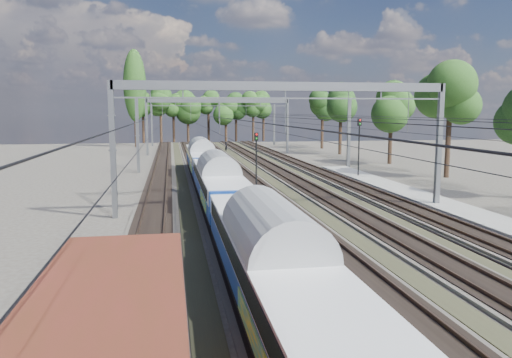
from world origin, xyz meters
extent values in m
cube|color=#47423A|center=(-9.00, 45.00, 0.07)|extent=(3.00, 130.00, 0.15)
cube|color=black|center=(-9.00, 45.00, 0.17)|extent=(2.50, 130.00, 0.06)
cube|color=#473326|center=(-9.72, 45.00, 0.27)|extent=(0.08, 130.00, 0.14)
cube|color=#473326|center=(-8.28, 45.00, 0.27)|extent=(0.08, 130.00, 0.14)
cube|color=#47423A|center=(-4.50, 45.00, 0.07)|extent=(3.00, 130.00, 0.15)
cube|color=black|center=(-4.50, 45.00, 0.17)|extent=(2.50, 130.00, 0.06)
cube|color=#473326|center=(-5.22, 45.00, 0.27)|extent=(0.08, 130.00, 0.14)
cube|color=#473326|center=(-3.78, 45.00, 0.27)|extent=(0.08, 130.00, 0.14)
cube|color=#47423A|center=(0.00, 45.00, 0.07)|extent=(3.00, 130.00, 0.15)
cube|color=black|center=(0.00, 45.00, 0.17)|extent=(2.50, 130.00, 0.06)
cube|color=#473326|center=(-0.72, 45.00, 0.27)|extent=(0.08, 130.00, 0.14)
cube|color=#473326|center=(0.72, 45.00, 0.27)|extent=(0.08, 130.00, 0.14)
cube|color=#47423A|center=(4.50, 45.00, 0.07)|extent=(3.00, 130.00, 0.15)
cube|color=black|center=(4.50, 45.00, 0.17)|extent=(2.50, 130.00, 0.06)
cube|color=#473326|center=(3.78, 45.00, 0.27)|extent=(0.08, 130.00, 0.14)
cube|color=#473326|center=(5.22, 45.00, 0.27)|extent=(0.08, 130.00, 0.14)
cube|color=#47423A|center=(9.00, 45.00, 0.07)|extent=(3.00, 130.00, 0.15)
cube|color=black|center=(9.00, 45.00, 0.17)|extent=(2.50, 130.00, 0.06)
cube|color=#473326|center=(8.28, 45.00, 0.27)|extent=(0.08, 130.00, 0.14)
cube|color=#473326|center=(9.72, 45.00, 0.27)|extent=(0.08, 130.00, 0.14)
cube|color=#373224|center=(-6.75, 45.00, 0.03)|extent=(1.10, 130.00, 0.05)
cube|color=#373224|center=(-2.25, 45.00, 0.03)|extent=(1.10, 130.00, 0.05)
cube|color=#373224|center=(2.25, 45.00, 0.03)|extent=(1.10, 130.00, 0.05)
cube|color=#373224|center=(6.75, 45.00, 0.03)|extent=(1.10, 130.00, 0.05)
cube|color=slate|center=(-11.50, 30.00, 4.50)|extent=(0.35, 0.35, 9.00)
cube|color=slate|center=(11.50, 30.00, 4.50)|extent=(0.35, 0.35, 9.00)
cube|color=slate|center=(0.00, 30.00, 8.70)|extent=(23.00, 0.35, 0.60)
cube|color=slate|center=(-11.50, 78.00, 4.50)|extent=(0.35, 0.35, 9.00)
cube|color=slate|center=(11.50, 78.00, 4.50)|extent=(0.35, 0.35, 9.00)
cube|color=slate|center=(0.00, 78.00, 8.70)|extent=(23.00, 0.35, 0.60)
cube|color=slate|center=(-11.50, 55.00, 4.25)|extent=(0.35, 0.35, 8.50)
cube|color=slate|center=(-11.50, 100.00, 4.25)|extent=(0.35, 0.35, 8.50)
cube|color=slate|center=(13.80, 55.00, 4.25)|extent=(0.35, 0.35, 8.50)
cube|color=slate|center=(13.80, 100.00, 4.25)|extent=(0.35, 0.35, 8.50)
cylinder|color=black|center=(-9.00, 45.00, 5.50)|extent=(0.03, 130.00, 0.03)
cylinder|color=black|center=(-9.00, 45.00, 6.60)|extent=(0.03, 130.00, 0.03)
cylinder|color=black|center=(-4.50, 45.00, 5.50)|extent=(0.03, 130.00, 0.03)
cylinder|color=black|center=(-4.50, 45.00, 6.60)|extent=(0.03, 130.00, 0.03)
cylinder|color=black|center=(0.00, 45.00, 5.50)|extent=(0.03, 130.00, 0.03)
cylinder|color=black|center=(0.00, 45.00, 6.60)|extent=(0.03, 130.00, 0.03)
cylinder|color=black|center=(4.50, 45.00, 5.50)|extent=(0.03, 130.00, 0.03)
cylinder|color=black|center=(4.50, 45.00, 6.60)|extent=(0.03, 130.00, 0.03)
cylinder|color=black|center=(9.00, 45.00, 5.50)|extent=(0.03, 130.00, 0.03)
cylinder|color=black|center=(9.00, 45.00, 6.60)|extent=(0.03, 130.00, 0.03)
cylinder|color=black|center=(-13.74, 110.41, 3.57)|extent=(0.56, 0.56, 7.13)
sphere|color=#183C15|center=(-13.74, 110.41, 9.27)|extent=(3.90, 3.90, 3.90)
cylinder|color=black|center=(-9.88, 111.77, 2.81)|extent=(0.56, 0.56, 5.63)
sphere|color=#183C15|center=(-9.88, 111.77, 7.31)|extent=(5.39, 5.39, 5.39)
cylinder|color=black|center=(-7.56, 111.53, 3.10)|extent=(0.56, 0.56, 6.20)
sphere|color=#183C15|center=(-7.56, 111.53, 8.06)|extent=(4.64, 4.64, 4.64)
cylinder|color=black|center=(-3.52, 111.95, 3.58)|extent=(0.56, 0.56, 7.16)
sphere|color=#183C15|center=(-3.52, 111.95, 9.31)|extent=(3.85, 3.85, 3.85)
cylinder|color=black|center=(1.09, 112.78, 3.50)|extent=(0.56, 0.56, 6.99)
sphere|color=#183C15|center=(1.09, 112.78, 9.09)|extent=(4.22, 4.22, 4.22)
cylinder|color=black|center=(4.23, 111.06, 3.19)|extent=(0.56, 0.56, 6.38)
sphere|color=#183C15|center=(4.23, 111.06, 8.29)|extent=(4.20, 4.20, 4.20)
cylinder|color=black|center=(7.56, 112.32, 3.28)|extent=(0.56, 0.56, 6.57)
sphere|color=#183C15|center=(7.56, 112.32, 8.54)|extent=(4.73, 4.73, 4.73)
cylinder|color=black|center=(10.94, 112.18, 3.39)|extent=(0.56, 0.56, 6.79)
sphere|color=#183C15|center=(10.94, 112.18, 8.83)|extent=(4.07, 4.07, 4.07)
cylinder|color=black|center=(15.14, 111.43, 2.76)|extent=(0.56, 0.56, 5.51)
sphere|color=#183C15|center=(15.14, 111.43, 7.17)|extent=(4.18, 4.18, 4.18)
cylinder|color=black|center=(21.24, 45.54, 3.26)|extent=(0.56, 0.56, 6.52)
sphere|color=#183C15|center=(21.24, 45.54, 8.48)|extent=(4.19, 4.19, 4.19)
cylinder|color=black|center=(21.44, 60.56, 3.22)|extent=(0.56, 0.56, 6.45)
sphere|color=#183C15|center=(21.44, 60.56, 8.38)|extent=(3.85, 3.85, 3.85)
cylinder|color=black|center=(19.91, 74.18, 3.28)|extent=(0.56, 0.56, 6.55)
sphere|color=#183C15|center=(19.91, 74.18, 8.52)|extent=(4.29, 4.29, 4.29)
cylinder|color=black|center=(20.99, 89.36, 3.38)|extent=(0.56, 0.56, 6.75)
sphere|color=#183C15|center=(20.99, 89.36, 8.78)|extent=(3.63, 3.63, 3.63)
cylinder|color=black|center=(-14.50, 98.00, 8.00)|extent=(0.70, 0.70, 16.00)
ellipsoid|color=#254F1A|center=(-14.50, 98.00, 12.00)|extent=(4.40, 4.40, 14.08)
cube|color=black|center=(-4.50, 18.88, 0.52)|extent=(1.88, 2.82, 0.75)
cube|color=navy|center=(-4.50, 12.31, 1.93)|extent=(2.63, 18.79, 1.79)
cube|color=silver|center=(-4.50, 12.31, 2.40)|extent=(2.71, 18.04, 0.89)
cube|color=black|center=(-3.14, 12.31, 2.40)|extent=(0.04, 15.97, 0.66)
cube|color=#F2EC0C|center=(-4.50, 8.17, 1.46)|extent=(2.72, 5.26, 0.66)
cylinder|color=#9A9D9F|center=(-4.50, 12.31, 2.82)|extent=(2.67, 18.79, 2.67)
cube|color=black|center=(-4.50, 25.12, 0.52)|extent=(1.88, 2.82, 0.75)
cube|color=black|center=(-4.50, 38.28, 0.52)|extent=(1.88, 2.82, 0.75)
cube|color=navy|center=(-4.50, 31.70, 1.93)|extent=(2.63, 18.79, 1.79)
cube|color=silver|center=(-4.50, 31.70, 2.40)|extent=(2.71, 18.04, 0.89)
cube|color=black|center=(-3.14, 31.70, 2.40)|extent=(0.04, 15.97, 0.66)
cube|color=#F2EC0C|center=(-4.50, 27.56, 1.46)|extent=(2.72, 5.26, 0.66)
cylinder|color=#9A9D9F|center=(-4.50, 31.70, 2.82)|extent=(2.67, 18.79, 2.67)
cube|color=black|center=(-4.50, 44.51, 0.52)|extent=(1.88, 2.82, 0.75)
cube|color=black|center=(-4.50, 57.67, 0.52)|extent=(1.88, 2.82, 0.75)
cube|color=navy|center=(-4.50, 51.09, 1.93)|extent=(2.63, 18.79, 1.79)
cube|color=silver|center=(-4.50, 51.09, 2.40)|extent=(2.71, 18.04, 0.89)
cube|color=black|center=(-3.14, 51.09, 2.40)|extent=(0.04, 15.97, 0.66)
cube|color=#F2EC0C|center=(-4.50, 46.96, 1.46)|extent=(2.72, 5.26, 0.66)
cylinder|color=#9A9D9F|center=(-4.50, 51.09, 2.82)|extent=(2.67, 18.79, 2.67)
imported|color=black|center=(1.75, 83.15, 0.89)|extent=(0.60, 0.74, 1.77)
cylinder|color=black|center=(-0.93, 36.29, 2.33)|extent=(0.13, 0.13, 4.66)
cube|color=black|center=(-0.93, 36.29, 4.98)|extent=(0.37, 0.28, 0.65)
sphere|color=red|center=(-0.93, 36.17, 5.17)|extent=(0.15, 0.15, 0.15)
sphere|color=#0C9919|center=(-0.93, 36.17, 4.84)|extent=(0.15, 0.15, 0.15)
cylinder|color=black|center=(11.71, 46.20, 2.75)|extent=(0.15, 0.15, 5.51)
cube|color=black|center=(11.71, 46.20, 5.89)|extent=(0.39, 0.25, 0.77)
sphere|color=red|center=(11.71, 46.06, 6.11)|extent=(0.18, 0.18, 0.18)
sphere|color=#0C9919|center=(11.71, 46.06, 5.73)|extent=(0.18, 0.18, 0.18)
camera|label=1|loc=(-7.75, -3.53, 7.02)|focal=35.00mm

